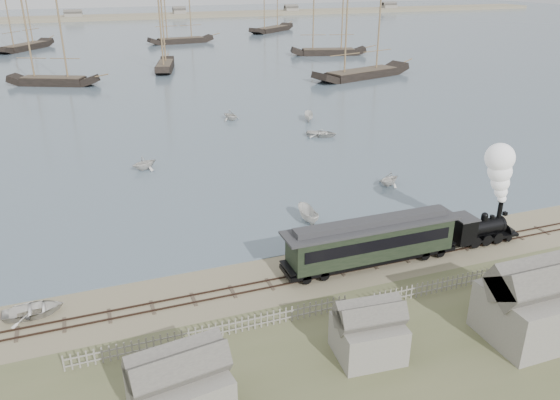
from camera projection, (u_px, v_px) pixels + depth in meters
name	position (u px, v px, depth m)	size (l,w,h in m)	color
ground	(273.00, 270.00, 44.32)	(600.00, 600.00, 0.00)	gray
harbor_water	(109.00, 38.00, 190.88)	(600.00, 336.00, 0.06)	#4D5E6E
rail_track	(282.00, 282.00, 42.58)	(120.00, 1.80, 0.16)	#36251D
picket_fence_west	(217.00, 338.00, 36.20)	(19.00, 0.10, 1.20)	gray
picket_fence_east	(459.00, 288.00, 41.86)	(15.00, 0.10, 1.20)	gray
shed_mid	(367.00, 355.00, 34.61)	(4.00, 3.50, 3.60)	gray
shed_right	(527.00, 335.00, 36.42)	(6.00, 5.00, 5.10)	gray
far_spit	(96.00, 20.00, 259.87)	(500.00, 20.00, 1.80)	tan
locomotive	(495.00, 200.00, 47.38)	(6.97, 2.60, 8.69)	black
passenger_coach	(371.00, 240.00, 44.18)	(15.01, 2.90, 3.65)	black
beached_dinghy	(33.00, 310.00, 38.39)	(4.10, 2.93, 0.85)	silver
rowboat_1	(144.00, 163.00, 65.96)	(3.24, 2.80, 1.71)	silver
rowboat_2	(308.00, 215.00, 52.33)	(3.68, 1.38, 1.42)	silver
rowboat_3	(321.00, 133.00, 79.05)	(4.42, 3.16, 0.92)	silver
rowboat_4	(389.00, 179.00, 61.19)	(2.91, 2.51, 1.53)	silver
rowboat_5	(309.00, 117.00, 87.14)	(3.55, 1.34, 1.37)	silver
rowboat_7	(230.00, 115.00, 87.46)	(3.20, 2.76, 1.69)	silver
schooner_2	(46.00, 36.00, 110.06)	(18.64, 4.30, 20.00)	black
schooner_3	(162.00, 27.00, 126.94)	(17.16, 3.96, 20.00)	black
schooner_4	(365.00, 31.00, 117.93)	(25.56, 5.90, 20.00)	black
schooner_5	(329.00, 18.00, 149.58)	(20.93, 4.83, 20.00)	black
schooner_7	(19.00, 15.00, 159.34)	(22.65, 5.23, 20.00)	black
schooner_8	(179.00, 11.00, 173.59)	(21.12, 4.87, 20.00)	black
schooner_9	(272.00, 4.00, 206.05)	(25.20, 5.81, 20.00)	black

